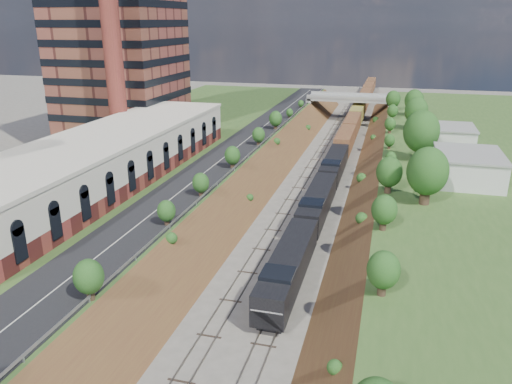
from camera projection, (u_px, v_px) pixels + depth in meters
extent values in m
cube|color=#385B25|center=(147.00, 157.00, 96.44)|extent=(44.00, 180.00, 5.00)
cube|color=brown|center=(257.00, 179.00, 91.77)|extent=(10.00, 180.00, 10.00)
cube|color=brown|center=(379.00, 189.00, 86.28)|extent=(10.00, 180.00, 10.00)
cube|color=gray|center=(302.00, 182.00, 89.64)|extent=(1.58, 180.00, 0.18)
cube|color=gray|center=(331.00, 184.00, 88.35)|extent=(1.58, 180.00, 0.18)
cube|color=black|center=(233.00, 150.00, 91.24)|extent=(8.00, 180.00, 0.10)
cube|color=#99999E|center=(255.00, 149.00, 90.05)|extent=(0.06, 171.00, 0.30)
cube|color=maroon|center=(108.00, 174.00, 73.96)|extent=(14.00, 62.00, 2.20)
cube|color=beige|center=(105.00, 152.00, 72.90)|extent=(14.00, 62.00, 4.30)
cube|color=beige|center=(104.00, 136.00, 72.11)|extent=(14.30, 62.30, 0.50)
cube|color=brown|center=(117.00, 23.00, 102.10)|extent=(22.00, 22.00, 44.00)
cylinder|color=maroon|center=(112.00, 36.00, 86.18)|extent=(3.20, 3.20, 40.00)
cube|color=gray|center=(310.00, 108.00, 147.39)|extent=(1.50, 8.00, 6.20)
cube|color=gray|center=(390.00, 111.00, 141.65)|extent=(1.50, 8.00, 6.20)
cube|color=gray|center=(350.00, 99.00, 143.50)|extent=(24.00, 8.00, 1.00)
cube|color=gray|center=(349.00, 98.00, 139.60)|extent=(24.00, 0.30, 0.80)
cube|color=gray|center=(352.00, 94.00, 146.89)|extent=(24.00, 0.30, 0.80)
cube|color=silver|center=(468.00, 168.00, 73.58)|extent=(9.00, 12.00, 4.00)
cube|color=silver|center=(450.00, 137.00, 93.82)|extent=(8.00, 10.00, 3.60)
cylinder|color=#473323|center=(425.00, 194.00, 64.49)|extent=(1.30, 1.30, 2.62)
ellipsoid|color=#1E501C|center=(428.00, 171.00, 63.46)|extent=(5.25, 5.25, 6.30)
cylinder|color=#473323|center=(152.00, 237.00, 53.68)|extent=(0.66, 0.66, 1.22)
ellipsoid|color=#1E501C|center=(151.00, 224.00, 53.20)|extent=(2.45, 2.45, 2.94)
cube|color=black|center=(274.00, 317.00, 48.38)|extent=(2.40, 4.00, 0.90)
cube|color=black|center=(289.00, 266.00, 53.89)|extent=(3.27, 19.59, 3.27)
cube|color=black|center=(270.00, 313.00, 46.57)|extent=(3.00, 3.00, 1.80)
cube|color=silver|center=(270.00, 303.00, 46.24)|extent=(3.00, 3.00, 0.15)
cube|color=black|center=(278.00, 276.00, 48.55)|extent=(3.20, 3.10, 0.90)
cube|color=black|center=(317.00, 202.00, 72.65)|extent=(3.27, 19.59, 3.27)
cube|color=black|center=(334.00, 165.00, 91.42)|extent=(3.27, 19.59, 3.27)
cube|color=brown|center=(362.00, 103.00, 156.42)|extent=(3.27, 121.28, 3.92)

